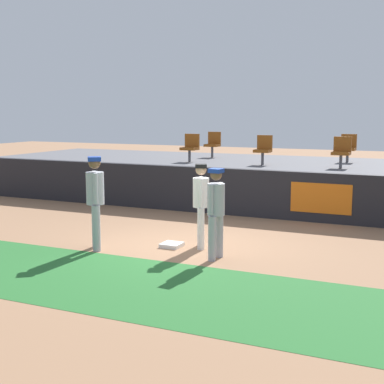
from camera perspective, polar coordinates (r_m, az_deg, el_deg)
name	(u,v)px	position (r m, az deg, el deg)	size (l,w,h in m)	color
ground_plane	(187,247)	(11.20, -0.52, -5.73)	(60.00, 60.00, 0.00)	#936B4C
grass_foreground_strip	(119,282)	(9.01, -7.62, -9.33)	(18.00, 2.80, 0.01)	#26662B
first_base	(172,245)	(11.18, -2.14, -5.56)	(0.40, 0.40, 0.08)	white
player_fielder_home	(201,200)	(10.93, 0.97, -0.82)	(0.43, 0.56, 1.71)	white
player_runner_visitor	(216,207)	(10.08, 2.52, -1.59)	(0.35, 0.48, 1.71)	#9EA3AD
player_coach_visitor	(95,196)	(10.96, -10.09, -0.43)	(0.49, 0.49, 1.86)	#9EA3AD
field_wall	(246,193)	(14.40, 5.67, -0.07)	(18.00, 0.26, 1.24)	black
bleacher_platform	(273,182)	(16.84, 8.48, 1.09)	(18.00, 4.80, 1.23)	#59595E
seat_front_right	(342,151)	(15.16, 15.39, 4.21)	(0.47, 0.44, 0.84)	#4C4C51
seat_front_left	(190,146)	(16.46, -0.16, 4.82)	(0.47, 0.44, 0.84)	#4C4C51
seat_back_right	(348,147)	(16.95, 16.03, 4.60)	(0.45, 0.44, 0.84)	#4C4C51
seat_front_center	(263,148)	(15.65, 7.49, 4.56)	(0.44, 0.44, 0.84)	#4C4C51
seat_back_left	(213,143)	(18.11, 2.22, 5.14)	(0.44, 0.44, 0.84)	#4C4C51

